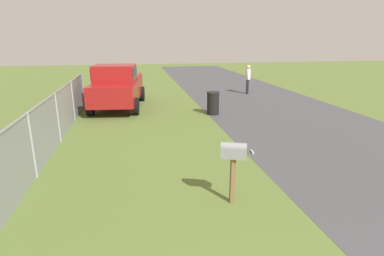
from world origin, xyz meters
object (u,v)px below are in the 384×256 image
object	(u,v)px
mailbox	(233,155)
pedestrian	(248,77)
pickup_truck	(117,85)
trash_bin	(213,103)

from	to	relation	value
mailbox	pedestrian	distance (m)	13.11
pickup_truck	trash_bin	xyz separation A→B (m)	(-2.06, -4.18, -0.60)
pickup_truck	trash_bin	size ratio (longest dim) A/B	4.98
mailbox	pickup_truck	distance (m)	9.92
mailbox	trash_bin	world-z (taller)	mailbox
pickup_truck	trash_bin	bearing A→B (deg)	70.30
pickup_truck	pedestrian	bearing A→B (deg)	115.81
trash_bin	pedestrian	world-z (taller)	pedestrian
trash_bin	pedestrian	size ratio (longest dim) A/B	0.58
pedestrian	trash_bin	bearing A→B (deg)	-97.65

